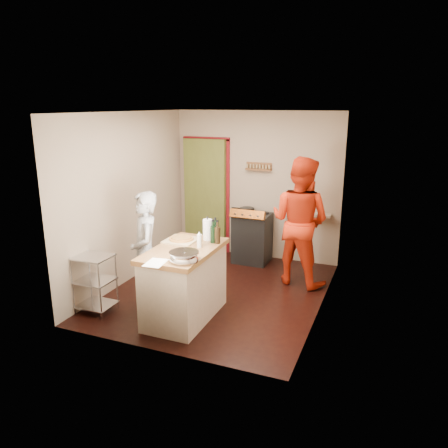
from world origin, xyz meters
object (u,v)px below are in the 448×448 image
Objects in this scene: person_stripe at (145,253)px; person_red at (300,221)px; wire_shelving at (94,281)px; island at (185,282)px; stove at (252,237)px.

person_red is at bearing 97.84° from person_stripe.
person_red reaches higher than wire_shelving.
person_stripe is at bearing 179.47° from island.
island is 2.09m from person_red.
person_stripe is at bearing 61.51° from person_red.
stove is at bearing 63.15° from wire_shelving.
wire_shelving is at bearing 57.20° from person_red.
wire_shelving is at bearing -101.64° from person_stripe.
person_red reaches higher than island.
wire_shelving is 3.10m from person_red.
person_stripe is at bearing 26.39° from wire_shelving.
island is at bearing 73.29° from person_red.
island is 0.70× the size of person_red.
person_stripe reaches higher than stove.
island is (-0.14, -2.32, 0.05)m from stove.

